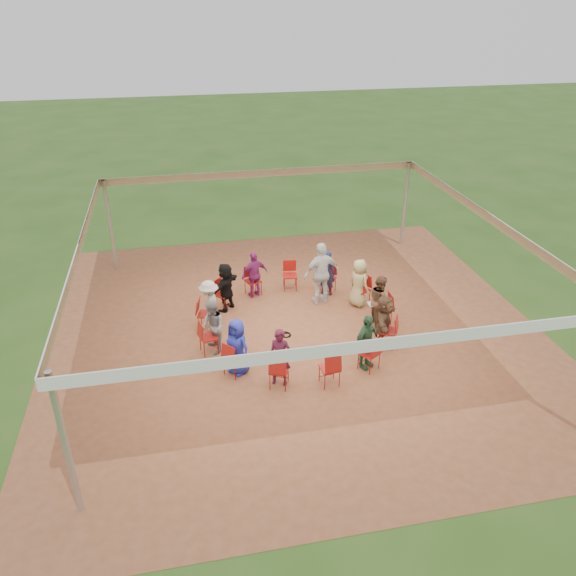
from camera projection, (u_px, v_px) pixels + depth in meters
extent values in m
plane|color=#294B17|center=(296.00, 331.00, 15.17)|extent=(80.00, 80.00, 0.00)
plane|color=brown|center=(296.00, 331.00, 15.16)|extent=(13.00, 13.00, 0.00)
cylinder|color=#B2B2B7|center=(66.00, 446.00, 9.25)|extent=(0.12, 0.12, 3.00)
cylinder|color=#B2B2B7|center=(110.00, 226.00, 17.90)|extent=(0.12, 0.12, 3.00)
cylinder|color=#B2B2B7|center=(405.00, 205.00, 19.68)|extent=(0.12, 0.12, 3.00)
plane|color=white|center=(297.00, 227.00, 13.76)|extent=(10.30, 10.30, 0.00)
cube|color=white|center=(363.00, 347.00, 9.36)|extent=(10.30, 0.03, 0.24)
cube|color=white|center=(263.00, 173.00, 18.28)|extent=(10.30, 0.03, 0.24)
cube|color=white|center=(79.00, 249.00, 12.90)|extent=(0.03, 10.30, 0.24)
cube|color=white|center=(488.00, 217.00, 14.74)|extent=(0.03, 10.30, 0.24)
imported|color=brown|center=(380.00, 300.00, 15.21)|extent=(0.41, 0.70, 1.43)
imported|color=tan|center=(359.00, 283.00, 16.10)|extent=(0.67, 0.80, 1.43)
imported|color=#1D2245|center=(327.00, 272.00, 16.70)|extent=(0.62, 0.58, 1.43)
imported|color=#842162|center=(255.00, 274.00, 16.57)|extent=(0.94, 0.69, 1.43)
imported|color=black|center=(226.00, 287.00, 15.88)|extent=(1.26, 1.32, 1.43)
imported|color=#ADA799|center=(210.00, 305.00, 14.94)|extent=(0.68, 1.01, 1.43)
imported|color=gray|center=(213.00, 327.00, 13.98)|extent=(0.55, 0.77, 1.43)
imported|color=#222B9F|center=(237.00, 347.00, 13.21)|extent=(0.75, 0.79, 1.43)
imported|color=#441024|center=(280.00, 358.00, 12.81)|extent=(0.61, 0.51, 1.43)
imported|color=#2D5535|center=(366.00, 342.00, 13.39)|extent=(0.94, 0.82, 1.43)
imported|color=brown|center=(384.00, 321.00, 14.23)|extent=(1.07, 1.41, 1.43)
imported|color=silver|center=(321.00, 273.00, 16.13)|extent=(1.20, 0.80, 1.88)
torus|color=black|center=(285.00, 335.00, 14.97)|extent=(0.33, 0.33, 0.03)
torus|color=black|center=(287.00, 335.00, 14.94)|extent=(0.26, 0.26, 0.03)
cube|color=#B7B7BC|center=(372.00, 304.00, 15.22)|extent=(0.20, 0.29, 0.01)
cube|color=#B7B7BC|center=(376.00, 301.00, 15.19)|extent=(0.07, 0.29, 0.19)
cube|color=#CCE0FF|center=(375.00, 301.00, 15.19)|extent=(0.05, 0.26, 0.16)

